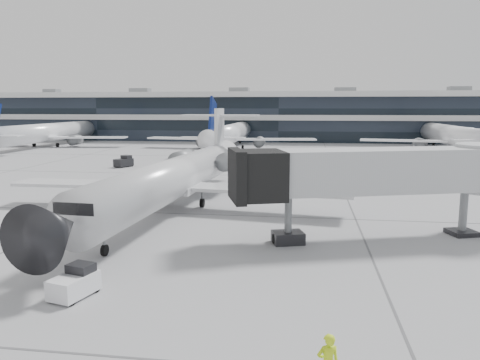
# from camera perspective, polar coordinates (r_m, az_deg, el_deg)

# --- Properties ---
(ground) EXTENTS (220.00, 220.00, 0.00)m
(ground) POSITION_cam_1_polar(r_m,az_deg,el_deg) (34.76, -2.74, -4.27)
(ground) COLOR gray
(ground) RESTS_ON ground
(terminal) EXTENTS (170.00, 22.00, 10.00)m
(terminal) POSITION_cam_1_polar(r_m,az_deg,el_deg) (115.43, 5.06, 7.46)
(terminal) COLOR black
(terminal) RESTS_ON ground
(bg_jet_left) EXTENTS (32.00, 40.00, 9.60)m
(bg_jet_left) POSITION_cam_1_polar(r_m,az_deg,el_deg) (102.45, -22.02, 3.86)
(bg_jet_left) COLOR white
(bg_jet_left) RESTS_ON ground
(bg_jet_center) EXTENTS (32.00, 40.00, 9.60)m
(bg_jet_center) POSITION_cam_1_polar(r_m,az_deg,el_deg) (89.75, -1.09, 3.88)
(bg_jet_center) COLOR white
(bg_jet_center) RESTS_ON ground
(bg_jet_right) EXTENTS (32.00, 40.00, 9.60)m
(bg_jet_right) POSITION_cam_1_polar(r_m,az_deg,el_deg) (92.17, 24.31, 3.22)
(bg_jet_right) COLOR white
(bg_jet_right) RESTS_ON ground
(regional_jet) EXTENTS (26.89, 33.59, 7.75)m
(regional_jet) POSITION_cam_1_polar(r_m,az_deg,el_deg) (36.26, -7.78, 0.47)
(regional_jet) COLOR silver
(regional_jet) RESTS_ON ground
(jet_bridge) EXTENTS (17.33, 8.18, 5.67)m
(jet_bridge) POSITION_cam_1_polar(r_m,az_deg,el_deg) (29.32, 18.13, 1.03)
(jet_bridge) COLOR silver
(jet_bridge) RESTS_ON ground
(baggage_tug) EXTENTS (1.69, 2.29, 1.31)m
(baggage_tug) POSITION_cam_1_polar(r_m,az_deg,el_deg) (21.36, -19.47, -11.74)
(baggage_tug) COLOR white
(baggage_tug) RESTS_ON ground
(traffic_cone) EXTENTS (0.50, 0.50, 0.57)m
(traffic_cone) POSITION_cam_1_polar(r_m,az_deg,el_deg) (50.72, -9.19, 0.14)
(traffic_cone) COLOR #F8490D
(traffic_cone) RESTS_ON ground
(far_tug) EXTENTS (2.25, 2.75, 1.52)m
(far_tug) POSITION_cam_1_polar(r_m,az_deg,el_deg) (63.93, -13.96, 2.17)
(far_tug) COLOR black
(far_tug) RESTS_ON ground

